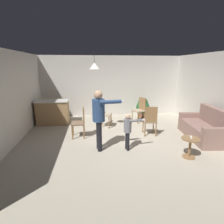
% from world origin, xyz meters
% --- Properties ---
extents(ground, '(7.68, 7.68, 0.00)m').
position_xyz_m(ground, '(0.00, 0.00, 0.00)').
color(ground, '#B2A893').
extents(wall_back, '(6.40, 0.10, 2.70)m').
position_xyz_m(wall_back, '(0.00, 3.20, 1.35)').
color(wall_back, beige).
rests_on(wall_back, ground).
extents(wall_left, '(0.10, 6.40, 2.70)m').
position_xyz_m(wall_left, '(-3.20, 0.00, 1.35)').
color(wall_left, beige).
rests_on(wall_left, ground).
extents(couch_floral, '(1.03, 1.88, 1.00)m').
position_xyz_m(couch_floral, '(2.62, 0.01, 0.33)').
color(couch_floral, '#8C6B60').
rests_on(couch_floral, ground).
extents(kitchen_counter, '(1.26, 0.66, 0.95)m').
position_xyz_m(kitchen_counter, '(-2.45, 2.06, 0.48)').
color(kitchen_counter, '#99754C').
rests_on(kitchen_counter, ground).
extents(side_table_by_couch, '(0.44, 0.44, 0.52)m').
position_xyz_m(side_table_by_couch, '(1.51, -1.11, 0.33)').
color(side_table_by_couch, olive).
rests_on(side_table_by_couch, ground).
extents(person_adult, '(0.83, 0.47, 1.64)m').
position_xyz_m(person_adult, '(-0.72, -0.43, 1.02)').
color(person_adult, black).
rests_on(person_adult, ground).
extents(person_child, '(0.56, 0.29, 1.03)m').
position_xyz_m(person_child, '(0.05, -0.52, 0.64)').
color(person_child, black).
rests_on(person_child, ground).
extents(dining_chair_by_counter, '(0.53, 0.53, 1.00)m').
position_xyz_m(dining_chair_by_counter, '(-0.49, 1.49, 0.55)').
color(dining_chair_by_counter, olive).
rests_on(dining_chair_by_counter, ground).
extents(dining_chair_near_wall, '(0.56, 0.56, 1.00)m').
position_xyz_m(dining_chair_near_wall, '(1.05, 1.95, 0.55)').
color(dining_chair_near_wall, olive).
rests_on(dining_chair_near_wall, ground).
extents(dining_chair_centre_back, '(0.46, 0.46, 1.00)m').
position_xyz_m(dining_chair_centre_back, '(0.98, 0.44, 0.55)').
color(dining_chair_centre_back, olive).
rests_on(dining_chair_centre_back, ground).
extents(dining_chair_spare, '(0.43, 0.43, 1.00)m').
position_xyz_m(dining_chair_spare, '(-1.29, 0.55, 0.55)').
color(dining_chair_spare, olive).
rests_on(dining_chair_spare, ground).
extents(potted_plant_corner, '(0.58, 0.58, 0.89)m').
position_xyz_m(potted_plant_corner, '(1.34, 2.55, 0.49)').
color(potted_plant_corner, brown).
rests_on(potted_plant_corner, ground).
extents(spare_remote_on_table, '(0.08, 0.13, 0.04)m').
position_xyz_m(spare_remote_on_table, '(1.52, -1.09, 0.54)').
color(spare_remote_on_table, white).
rests_on(spare_remote_on_table, side_table_by_couch).
extents(ceiling_light_pendant, '(0.32, 0.32, 0.55)m').
position_xyz_m(ceiling_light_pendant, '(-0.79, 0.91, 2.25)').
color(ceiling_light_pendant, silver).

